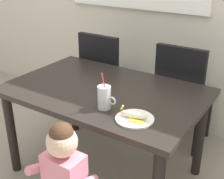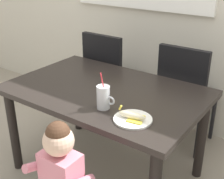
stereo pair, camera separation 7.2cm
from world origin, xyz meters
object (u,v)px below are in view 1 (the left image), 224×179
milk_cup (104,99)px  peeled_banana (134,115)px  dining_table (105,101)px  toddler_standing (64,172)px  snack_plate (135,119)px  dining_chair_right (182,91)px  dining_chair_left (106,75)px

milk_cup → peeled_banana: (0.23, -0.03, -0.04)m
dining_table → peeled_banana: size_ratio=8.06×
toddler_standing → snack_plate: 0.50m
milk_cup → snack_plate: (0.23, -0.02, -0.06)m
dining_table → dining_chair_right: bearing=63.9°
dining_table → toddler_standing: bearing=-74.4°
dining_table → snack_plate: snack_plate is taller
milk_cup → snack_plate: 0.24m
dining_table → milk_cup: size_ratio=5.63×
toddler_standing → milk_cup: (-0.02, 0.42, 0.28)m
dining_chair_right → peeled_banana: (0.06, -0.97, 0.22)m
toddler_standing → snack_plate: (0.21, 0.40, 0.22)m
dining_chair_left → snack_plate: bearing=132.3°
snack_plate → dining_chair_right: bearing=93.6°
milk_cup → dining_table: bearing=124.6°
toddler_standing → dining_table: bearing=105.6°
snack_plate → peeled_banana: bearing=-112.6°
dining_chair_left → peeled_banana: dining_chair_left is taller
dining_table → dining_chair_left: dining_chair_left is taller
dining_table → dining_chair_left: (-0.43, 0.64, -0.10)m
milk_cup → snack_plate: milk_cup is taller
dining_chair_right → dining_table: bearing=63.9°
dining_chair_left → snack_plate: dining_chair_left is taller
dining_chair_right → peeled_banana: bearing=93.5°
dining_chair_right → peeled_banana: dining_chair_right is taller
dining_table → snack_plate: bearing=-34.0°
toddler_standing → milk_cup: milk_cup is taller
peeled_banana → dining_table: bearing=145.6°
dining_chair_right → snack_plate: (0.06, -0.97, 0.20)m
dining_table → peeled_banana: bearing=-34.4°
dining_chair_right → snack_plate: size_ratio=4.17×
toddler_standing → peeled_banana: size_ratio=4.80×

